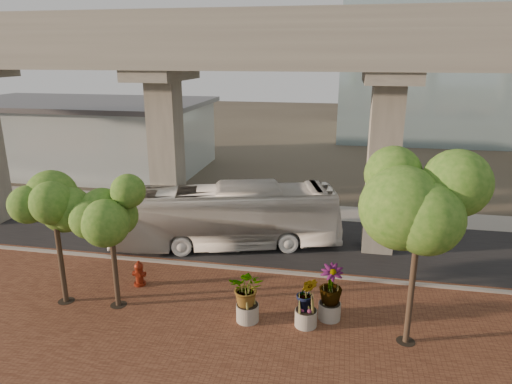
# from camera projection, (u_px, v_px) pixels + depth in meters

# --- Properties ---
(ground) EXTENTS (160.00, 160.00, 0.00)m
(ground) POSITION_uv_depth(u_px,v_px,m) (263.00, 255.00, 24.52)
(ground) COLOR #3B342B
(ground) RESTS_ON ground
(brick_plaza) EXTENTS (70.00, 13.00, 0.06)m
(brick_plaza) POSITION_uv_depth(u_px,v_px,m) (225.00, 343.00, 17.00)
(brick_plaza) COLOR brown
(brick_plaza) RESTS_ON ground
(asphalt_road) EXTENTS (90.00, 8.00, 0.04)m
(asphalt_road) POSITION_uv_depth(u_px,v_px,m) (269.00, 240.00, 26.39)
(asphalt_road) COLOR black
(asphalt_road) RESTS_ON ground
(curb_strip) EXTENTS (70.00, 0.25, 0.16)m
(curb_strip) POSITION_uv_depth(u_px,v_px,m) (256.00, 270.00, 22.62)
(curb_strip) COLOR gray
(curb_strip) RESTS_ON ground
(far_sidewalk) EXTENTS (90.00, 3.00, 0.06)m
(far_sidewalk) POSITION_uv_depth(u_px,v_px,m) (282.00, 210.00, 31.56)
(far_sidewalk) COLOR gray
(far_sidewalk) RESTS_ON ground
(transit_viaduct) EXTENTS (72.00, 5.60, 12.40)m
(transit_viaduct) POSITION_uv_depth(u_px,v_px,m) (271.00, 114.00, 24.28)
(transit_viaduct) COLOR gray
(transit_viaduct) RESTS_ON ground
(station_pavilion) EXTENTS (23.00, 13.00, 6.30)m
(station_pavilion) POSITION_uv_depth(u_px,v_px,m) (82.00, 134.00, 42.28)
(station_pavilion) COLOR silver
(station_pavilion) RESTS_ON ground
(transit_bus) EXTENTS (12.82, 6.12, 3.48)m
(transit_bus) POSITION_uv_depth(u_px,v_px,m) (226.00, 217.00, 25.25)
(transit_bus) COLOR silver
(transit_bus) RESTS_ON ground
(fire_hydrant) EXTENTS (0.60, 0.54, 1.20)m
(fire_hydrant) POSITION_uv_depth(u_px,v_px,m) (139.00, 274.00, 21.09)
(fire_hydrant) COLOR maroon
(fire_hydrant) RESTS_ON ground
(planter_front) EXTENTS (2.03, 2.03, 2.24)m
(planter_front) POSITION_uv_depth(u_px,v_px,m) (247.00, 290.00, 18.04)
(planter_front) COLOR #A49D94
(planter_front) RESTS_ON ground
(planter_right) EXTENTS (2.21, 2.21, 2.36)m
(planter_right) POSITION_uv_depth(u_px,v_px,m) (331.00, 287.00, 18.14)
(planter_right) COLOR #A9A399
(planter_right) RESTS_ON ground
(planter_left) EXTENTS (1.95, 1.95, 2.15)m
(planter_left) POSITION_uv_depth(u_px,v_px,m) (307.00, 296.00, 17.70)
(planter_left) COLOR gray
(planter_left) RESTS_ON ground
(street_tree_far_west) EXTENTS (3.25, 3.25, 6.00)m
(street_tree_far_west) POSITION_uv_depth(u_px,v_px,m) (53.00, 203.00, 18.55)
(street_tree_far_west) COLOR #433226
(street_tree_far_west) RESTS_ON ground
(street_tree_near_west) EXTENTS (3.15, 3.15, 5.79)m
(street_tree_near_west) POSITION_uv_depth(u_px,v_px,m) (109.00, 209.00, 18.30)
(street_tree_near_west) COLOR #433226
(street_tree_near_west) RESTS_ON ground
(street_tree_near_east) EXTENTS (4.23, 4.23, 7.40)m
(street_tree_near_east) POSITION_uv_depth(u_px,v_px,m) (421.00, 203.00, 15.49)
(street_tree_near_east) COLOR #433226
(street_tree_near_east) RESTS_ON ground
(streetlamp_west) EXTENTS (0.41, 1.20, 8.26)m
(streetlamp_west) POSITION_uv_depth(u_px,v_px,m) (164.00, 140.00, 30.64)
(streetlamp_west) COLOR #2F2F34
(streetlamp_west) RESTS_ON ground
(streetlamp_east) EXTENTS (0.38, 1.12, 7.73)m
(streetlamp_east) POSITION_uv_depth(u_px,v_px,m) (389.00, 150.00, 28.83)
(streetlamp_east) COLOR #323238
(streetlamp_east) RESTS_ON ground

